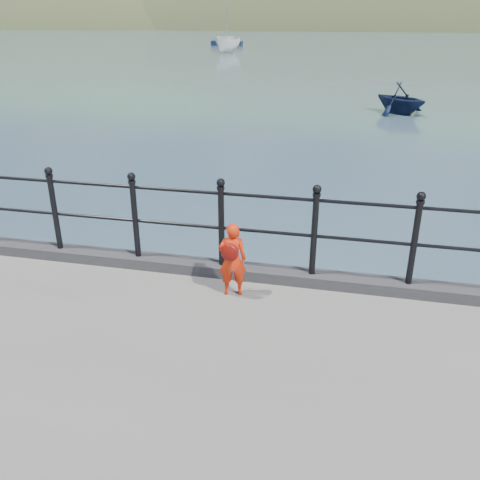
% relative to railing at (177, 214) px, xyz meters
% --- Properties ---
extents(ground, '(600.00, 600.00, 0.00)m').
position_rel_railing_xyz_m(ground, '(-0.00, 0.15, -1.82)').
color(ground, '#2D4251').
rests_on(ground, ground).
extents(kerb, '(60.00, 0.30, 0.15)m').
position_rel_railing_xyz_m(kerb, '(-0.00, -0.00, -0.75)').
color(kerb, '#28282B').
rests_on(kerb, quay).
extents(railing, '(18.11, 0.11, 1.20)m').
position_rel_railing_xyz_m(railing, '(0.00, 0.00, 0.00)').
color(railing, black).
rests_on(railing, kerb).
extents(far_shore, '(830.00, 200.00, 156.00)m').
position_rel_railing_xyz_m(far_shore, '(38.34, 239.56, -24.39)').
color(far_shore, '#333A21').
rests_on(far_shore, ground).
extents(child, '(0.39, 0.34, 0.95)m').
position_rel_railing_xyz_m(child, '(0.86, -0.49, -0.34)').
color(child, red).
rests_on(child, quay).
extents(launch_white, '(3.31, 5.43, 1.97)m').
position_rel_railing_xyz_m(launch_white, '(-13.83, 58.55, -0.84)').
color(launch_white, white).
rests_on(launch_white, ground).
extents(launch_navy, '(3.58, 3.56, 1.43)m').
position_rel_railing_xyz_m(launch_navy, '(4.14, 19.27, -1.11)').
color(launch_navy, '#0E1732').
rests_on(launch_navy, ground).
extents(sailboat_left, '(4.74, 1.52, 6.92)m').
position_rel_railing_xyz_m(sailboat_left, '(-17.96, 74.68, -1.48)').
color(sailboat_left, black).
rests_on(sailboat_left, ground).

